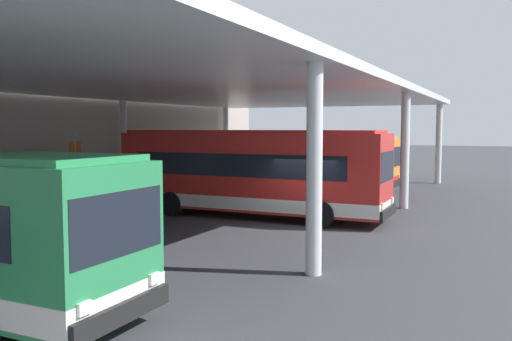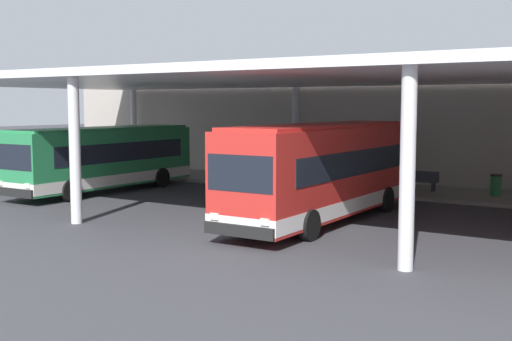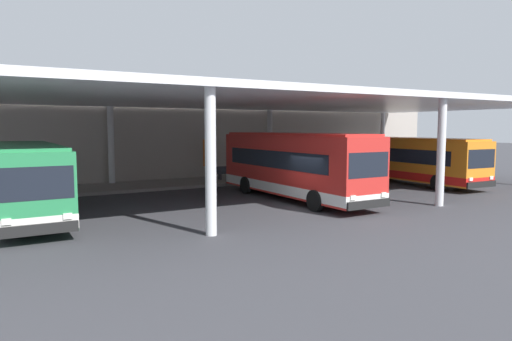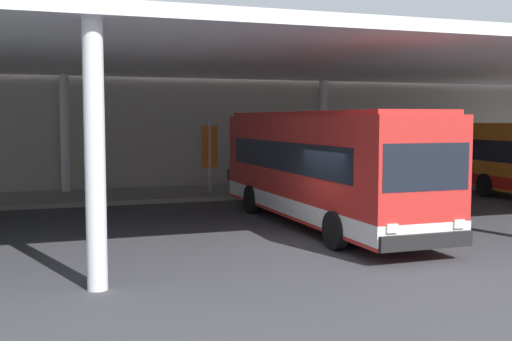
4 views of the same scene
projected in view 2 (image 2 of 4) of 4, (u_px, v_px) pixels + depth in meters
The scene contains 9 objects.
ground_plane at pixel (258, 230), 22.28m from camera, with size 200.00×200.00×0.00m, color #3D3D42.
platform_kerb at pixel (387, 190), 32.08m from camera, with size 42.00×4.50×0.18m, color gray.
station_building_facade at pixel (411, 123), 34.47m from camera, with size 48.00×1.60×6.62m, color #ADA399.
canopy_shelter at pixel (331, 79), 26.34m from camera, with size 40.00×17.00×5.55m.
bus_nearest_bay at pixel (104, 158), 31.94m from camera, with size 2.78×10.55×3.17m.
bus_second_bay at pixel (325, 171), 23.86m from camera, with size 2.79×11.35×3.57m.
bench_waiting at pixel (419, 180), 31.20m from camera, with size 1.80×0.45×0.92m.
trash_bin at pixel (496, 185), 29.19m from camera, with size 0.52×0.52×0.98m.
banner_sign at pixel (374, 152), 31.40m from camera, with size 0.70×0.12×3.20m.
Camera 2 is at (11.90, -18.46, 4.27)m, focal length 45.70 mm.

